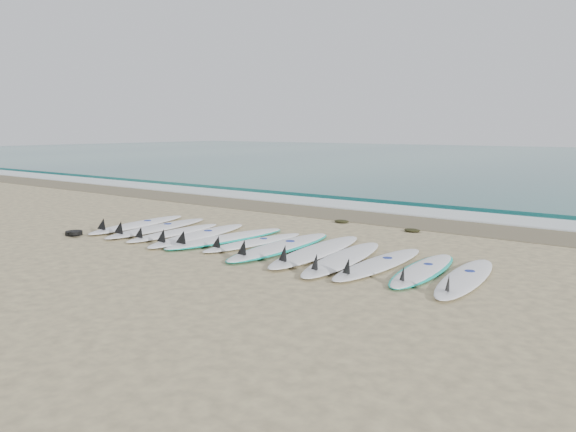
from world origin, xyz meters
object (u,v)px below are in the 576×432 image
Objects in this scene: surfboard_6 at (280,247)px; surfboard_11 at (464,278)px; surfboard_0 at (136,224)px; leash_coil at (74,233)px.

surfboard_6 is 1.16× the size of surfboard_11.
surfboard_11 is (3.23, -0.12, 0.00)m from surfboard_6.
surfboard_0 is at bearing 173.63° from surfboard_11.
surfboard_6 reaches higher than surfboard_0.
surfboard_0 reaches higher than surfboard_11.
surfboard_0 is at bearing 81.55° from leash_coil.
surfboard_0 is 3.76m from surfboard_6.
surfboard_11 reaches higher than leash_coil.
surfboard_0 is at bearing 178.24° from surfboard_6.
surfboard_6 is at bearing 172.07° from surfboard_11.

